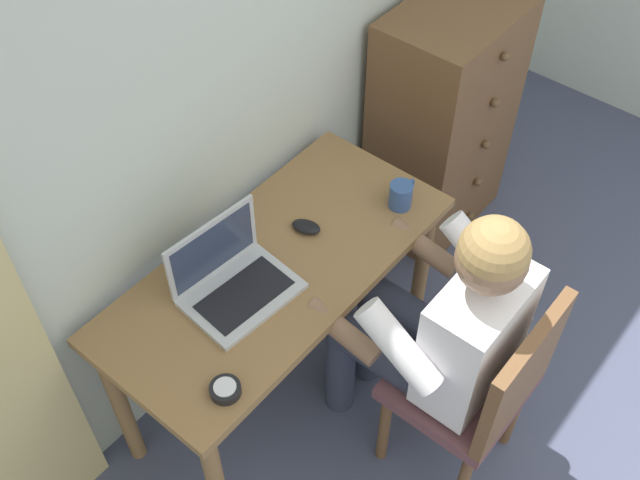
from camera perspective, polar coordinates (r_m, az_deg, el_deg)
The scene contains 9 objects.
wall_back at distance 2.44m, azimuth -5.60°, elevation 14.06°, with size 4.80×0.05×2.50m, color silver.
desk at distance 2.53m, azimuth -3.19°, elevation -3.50°, with size 1.23×0.57×0.75m.
dresser at distance 3.30m, azimuth 9.18°, elevation 8.66°, with size 0.59×0.43×1.08m.
chair at distance 2.51m, azimuth 11.96°, elevation -10.76°, with size 0.42×0.40×0.89m.
person_seated at distance 2.40m, azimuth 8.90°, elevation -6.24°, with size 0.53×0.59×1.21m.
laptop at distance 2.35m, azimuth -6.63°, elevation -2.90°, with size 0.36×0.28×0.24m.
computer_mouse at distance 2.52m, azimuth -1.05°, elevation 1.00°, with size 0.06×0.10×0.03m, color black.
desk_clock at distance 2.17m, azimuth -7.14°, elevation -11.11°, with size 0.09×0.09×0.03m.
coffee_mug at distance 2.59m, azimuth 6.13°, elevation 3.40°, with size 0.12×0.08×0.09m.
Camera 1 is at (-1.40, 0.74, 2.62)m, focal length 42.52 mm.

